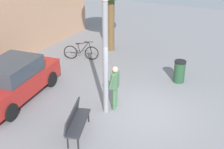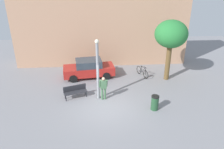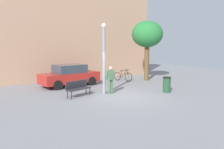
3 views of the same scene
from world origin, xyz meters
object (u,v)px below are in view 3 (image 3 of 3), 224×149
lamppost (104,56)px  trash_bin (167,85)px  parked_car_red (70,75)px  park_bench (78,87)px  bicycle_black (123,76)px  person_by_lamppost (111,78)px  plaza_tree (147,35)px

lamppost → trash_bin: (3.54, -1.70, -1.77)m
lamppost → parked_car_red: bearing=101.4°
park_bench → bicycle_black: size_ratio=0.97×
lamppost → trash_bin: 4.31m
person_by_lamppost → bicycle_black: person_by_lamppost is taller
bicycle_black → trash_bin: bearing=-93.1°
park_bench → parked_car_red: 3.52m
parked_car_red → bicycle_black: bearing=-2.2°
lamppost → trash_bin: size_ratio=4.31×
lamppost → plaza_tree: bearing=25.5°
park_bench → parked_car_red: bearing=75.5°
lamppost → park_bench: size_ratio=2.53×
person_by_lamppost → parked_car_red: person_by_lamppost is taller
plaza_tree → parked_car_red: plaza_tree is taller
person_by_lamppost → parked_car_red: size_ratio=0.38×
bicycle_black → parked_car_red: bearing=177.8°
person_by_lamppost → park_bench: bearing=168.7°
person_by_lamppost → parked_car_red: bearing=106.0°
park_bench → plaza_tree: plaza_tree is taller
person_by_lamppost → lamppost: bearing=154.0°
bicycle_black → park_bench: bearing=-149.2°
park_bench → bicycle_black: bearing=30.8°
person_by_lamppost → bicycle_black: (3.46, 3.62, -0.58)m
plaza_tree → trash_bin: bearing=-116.1°
parked_car_red → plaza_tree: bearing=-8.0°
lamppost → bicycle_black: lamppost is taller
parked_car_red → lamppost: bearing=-78.6°
bicycle_black → plaza_tree: bearing=-21.3°
parked_car_red → trash_bin: 6.83m
lamppost → bicycle_black: (3.81, 3.45, -1.88)m
parked_car_red → trash_bin: bearing=-51.3°
person_by_lamppost → bicycle_black: bearing=46.4°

